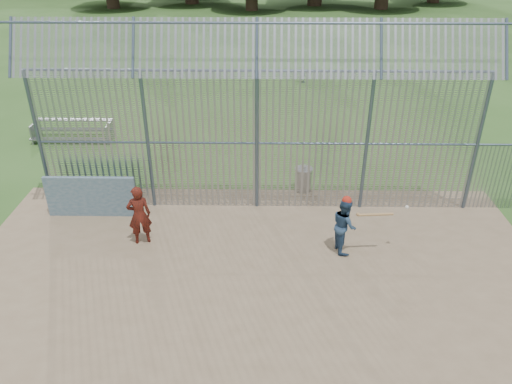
{
  "coord_description": "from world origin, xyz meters",
  "views": [
    {
      "loc": [
        0.18,
        -9.09,
        7.4
      ],
      "look_at": [
        0.0,
        2.0,
        1.3
      ],
      "focal_mm": 35.0,
      "sensor_mm": 36.0,
      "label": 1
    }
  ],
  "objects_px": {
    "onlooker": "(139,215)",
    "trash_can": "(303,179)",
    "batter": "(344,225)",
    "bleacher": "(73,130)",
    "dugout_wall": "(91,197)"
  },
  "relations": [
    {
      "from": "dugout_wall",
      "to": "bleacher",
      "type": "bearing_deg",
      "value": 113.89
    },
    {
      "from": "onlooker",
      "to": "dugout_wall",
      "type": "bearing_deg",
      "value": -54.05
    },
    {
      "from": "dugout_wall",
      "to": "batter",
      "type": "height_order",
      "value": "batter"
    },
    {
      "from": "batter",
      "to": "trash_can",
      "type": "height_order",
      "value": "batter"
    },
    {
      "from": "trash_can",
      "to": "dugout_wall",
      "type": "bearing_deg",
      "value": -164.91
    },
    {
      "from": "onlooker",
      "to": "trash_can",
      "type": "xyz_separation_m",
      "value": [
        4.36,
        2.92,
        -0.45
      ]
    },
    {
      "from": "batter",
      "to": "onlooker",
      "type": "distance_m",
      "value": 5.15
    },
    {
      "from": "batter",
      "to": "bleacher",
      "type": "relative_size",
      "value": 0.48
    },
    {
      "from": "dugout_wall",
      "to": "onlooker",
      "type": "distance_m",
      "value": 2.11
    },
    {
      "from": "bleacher",
      "to": "onlooker",
      "type": "bearing_deg",
      "value": -58.87
    },
    {
      "from": "bleacher",
      "to": "dugout_wall",
      "type": "bearing_deg",
      "value": -66.11
    },
    {
      "from": "onlooker",
      "to": "trash_can",
      "type": "bearing_deg",
      "value": -162.15
    },
    {
      "from": "dugout_wall",
      "to": "trash_can",
      "type": "height_order",
      "value": "dugout_wall"
    },
    {
      "from": "onlooker",
      "to": "bleacher",
      "type": "xyz_separation_m",
      "value": [
        -4.05,
        6.71,
        -0.42
      ]
    },
    {
      "from": "trash_can",
      "to": "bleacher",
      "type": "distance_m",
      "value": 9.22
    }
  ]
}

